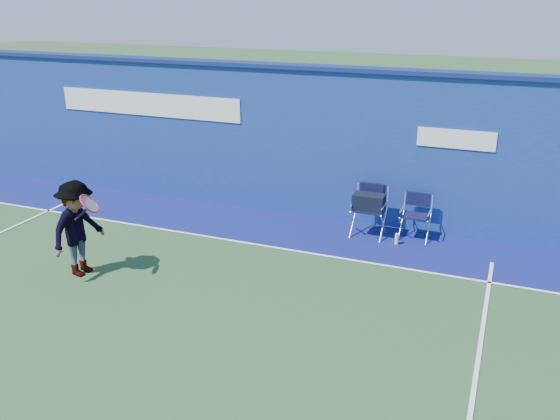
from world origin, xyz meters
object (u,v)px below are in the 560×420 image
at_px(water_bottle, 397,239).
at_px(tennis_player, 78,228).
at_px(directors_chair_left, 369,215).
at_px(directors_chair_right, 415,225).

bearing_deg(water_bottle, tennis_player, -145.99).
relative_size(directors_chair_left, directors_chair_right, 1.15).
height_order(directors_chair_right, tennis_player, tennis_player).
height_order(water_bottle, tennis_player, tennis_player).
height_order(directors_chair_left, water_bottle, directors_chair_left).
bearing_deg(directors_chair_left, directors_chair_right, 11.39).
height_order(directors_chair_left, directors_chair_right, directors_chair_left).
distance_m(water_bottle, tennis_player, 5.64).
bearing_deg(directors_chair_left, tennis_player, -140.18).
bearing_deg(water_bottle, directors_chair_left, 158.85).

